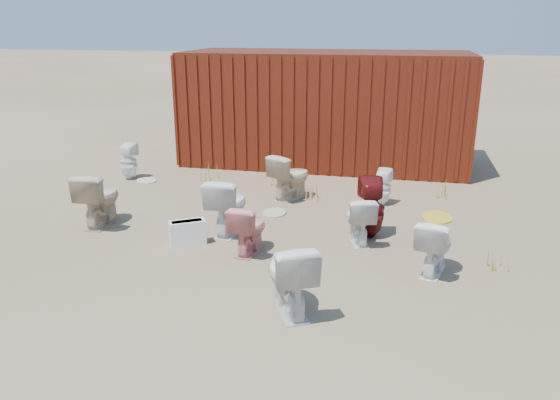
% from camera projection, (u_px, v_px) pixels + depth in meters
% --- Properties ---
extents(ground, '(100.00, 100.00, 0.00)m').
position_uv_depth(ground, '(271.00, 251.00, 7.48)').
color(ground, brown).
rests_on(ground, ground).
extents(shipping_container, '(6.00, 2.40, 2.40)m').
position_uv_depth(shipping_container, '(325.00, 108.00, 11.93)').
color(shipping_container, '#4D110C').
rests_on(shipping_container, ground).
extents(toilet_front_a, '(0.52, 0.86, 0.86)m').
position_uv_depth(toilet_front_a, '(228.00, 205.00, 8.02)').
color(toilet_front_a, white).
rests_on(toilet_front_a, ground).
extents(toilet_front_pink, '(0.47, 0.72, 0.69)m').
position_uv_depth(toilet_front_pink, '(249.00, 228.00, 7.35)').
color(toilet_front_pink, '#E58984').
rests_on(toilet_front_pink, ground).
extents(toilet_front_c, '(0.78, 0.93, 0.83)m').
position_uv_depth(toilet_front_c, '(289.00, 276.00, 5.82)').
color(toilet_front_c, silver).
rests_on(toilet_front_c, ground).
extents(toilet_front_maroon, '(0.46, 0.47, 0.88)m').
position_uv_depth(toilet_front_maroon, '(371.00, 208.00, 7.86)').
color(toilet_front_maroon, '#5C100F').
rests_on(toilet_front_maroon, ground).
extents(toilet_front_e, '(0.56, 0.76, 0.69)m').
position_uv_depth(toilet_front_e, '(359.00, 219.00, 7.69)').
color(toilet_front_e, white).
rests_on(toilet_front_e, ground).
extents(toilet_back_a, '(0.33, 0.33, 0.73)m').
position_uv_depth(toilet_back_a, '(128.00, 161.00, 10.82)').
color(toilet_back_a, white).
rests_on(toilet_back_a, ground).
extents(toilet_back_beige_left, '(0.51, 0.85, 0.85)m').
position_uv_depth(toilet_back_beige_left, '(99.00, 198.00, 8.34)').
color(toilet_back_beige_left, '#C5B090').
rests_on(toilet_back_beige_left, ground).
extents(toilet_back_beige_right, '(0.80, 0.92, 0.81)m').
position_uv_depth(toilet_back_beige_right, '(290.00, 177.00, 9.58)').
color(toilet_back_beige_right, beige).
rests_on(toilet_back_beige_right, ground).
extents(toilet_back_yellowlid, '(0.57, 0.78, 0.72)m').
position_uv_depth(toilet_back_yellowlid, '(434.00, 246.00, 6.75)').
color(toilet_back_yellowlid, white).
rests_on(toilet_back_yellowlid, ground).
extents(toilet_back_e, '(0.34, 0.35, 0.63)m').
position_uv_depth(toilet_back_e, '(383.00, 187.00, 9.30)').
color(toilet_back_e, white).
rests_on(toilet_back_e, ground).
extents(yellow_lid, '(0.36, 0.46, 0.02)m').
position_uv_depth(yellow_lid, '(437.00, 217.00, 6.63)').
color(yellow_lid, gold).
rests_on(yellow_lid, toilet_back_yellowlid).
extents(loose_tank, '(0.53, 0.43, 0.35)m').
position_uv_depth(loose_tank, '(187.00, 233.00, 7.67)').
color(loose_tank, white).
rests_on(loose_tank, ground).
extents(loose_lid_near, '(0.39, 0.50, 0.02)m').
position_uv_depth(loose_lid_near, '(275.00, 213.00, 8.95)').
color(loose_lid_near, tan).
rests_on(loose_lid_near, ground).
extents(loose_lid_far, '(0.59, 0.59, 0.02)m').
position_uv_depth(loose_lid_far, '(147.00, 181.00, 10.77)').
color(loose_lid_far, beige).
rests_on(loose_lid_far, ground).
extents(weed_clump_a, '(0.36, 0.36, 0.33)m').
position_uv_depth(weed_clump_a, '(208.00, 171.00, 10.86)').
color(weed_clump_a, '#A18F40').
rests_on(weed_clump_a, ground).
extents(weed_clump_b, '(0.32, 0.32, 0.29)m').
position_uv_depth(weed_clump_b, '(309.00, 191.00, 9.63)').
color(weed_clump_b, '#A18F40').
rests_on(weed_clump_b, ground).
extents(weed_clump_c, '(0.36, 0.36, 0.35)m').
position_uv_depth(weed_clump_c, '(439.00, 188.00, 9.73)').
color(weed_clump_c, '#A18F40').
rests_on(weed_clump_c, ground).
extents(weed_clump_d, '(0.30, 0.30, 0.27)m').
position_uv_depth(weed_clump_d, '(279.00, 180.00, 10.36)').
color(weed_clump_d, '#A18F40').
rests_on(weed_clump_d, ground).
extents(weed_clump_e, '(0.34, 0.34, 0.30)m').
position_uv_depth(weed_clump_e, '(387.00, 179.00, 10.38)').
color(weed_clump_e, '#A18F40').
rests_on(weed_clump_e, ground).
extents(weed_clump_f, '(0.28, 0.28, 0.23)m').
position_uv_depth(weed_clump_f, '(497.00, 261.00, 6.90)').
color(weed_clump_f, '#A18F40').
rests_on(weed_clump_f, ground).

